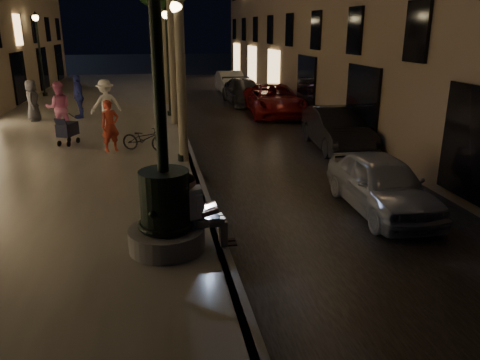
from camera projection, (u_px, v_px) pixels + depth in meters
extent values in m
plane|color=black|center=(178.00, 123.00, 21.06)|extent=(120.00, 120.00, 0.00)
cube|color=black|center=(244.00, 121.00, 21.58)|extent=(6.00, 45.00, 0.02)
cube|color=#646158|center=(86.00, 124.00, 20.32)|extent=(8.00, 45.00, 0.20)
cube|color=#59595B|center=(178.00, 121.00, 21.03)|extent=(0.25, 45.00, 0.20)
cylinder|color=#59595B|center=(167.00, 238.00, 8.61)|extent=(1.40, 1.40, 0.40)
cylinder|color=black|center=(165.00, 200.00, 8.38)|extent=(0.90, 0.90, 1.10)
torus|color=black|center=(166.00, 223.00, 8.52)|extent=(1.04, 1.04, 0.10)
torus|color=black|center=(164.00, 179.00, 8.26)|extent=(0.89, 0.89, 0.09)
cylinder|color=black|center=(158.00, 78.00, 7.71)|extent=(0.20, 0.20, 3.20)
cube|color=gray|center=(196.00, 221.00, 8.62)|extent=(0.39, 0.26, 0.19)
cube|color=white|center=(192.00, 203.00, 8.49)|extent=(0.48, 0.28, 0.61)
sphere|color=tan|center=(190.00, 182.00, 8.36)|extent=(0.23, 0.23, 0.23)
sphere|color=black|center=(189.00, 180.00, 8.35)|extent=(0.23, 0.23, 0.23)
cube|color=gray|center=(211.00, 222.00, 8.57)|extent=(0.50, 0.14, 0.15)
cube|color=gray|center=(210.00, 218.00, 8.75)|extent=(0.50, 0.14, 0.15)
cube|color=gray|center=(224.00, 234.00, 8.69)|extent=(0.14, 0.13, 0.50)
cube|color=gray|center=(222.00, 229.00, 8.87)|extent=(0.14, 0.13, 0.50)
cube|color=black|center=(230.00, 245.00, 8.78)|extent=(0.28, 0.11, 0.03)
cube|color=black|center=(228.00, 240.00, 8.96)|extent=(0.28, 0.11, 0.03)
cube|color=black|center=(211.00, 216.00, 8.64)|extent=(0.26, 0.36, 0.02)
cube|color=black|center=(202.00, 211.00, 8.57)|extent=(0.09, 0.36, 0.23)
cube|color=#B2CFFF|center=(203.00, 211.00, 8.57)|extent=(0.07, 0.32, 0.20)
cylinder|color=#6B604C|center=(181.00, 78.00, 13.64)|extent=(0.28, 0.28, 5.00)
cylinder|color=#6B604C|center=(172.00, 62.00, 19.24)|extent=(0.28, 0.28, 5.10)
cylinder|color=#6B604C|center=(165.00, 56.00, 24.86)|extent=(0.28, 0.28, 4.90)
cylinder|color=#6B604C|center=(163.00, 49.00, 30.43)|extent=(0.28, 0.28, 5.20)
cylinder|color=black|center=(182.00, 157.00, 14.37)|extent=(0.28, 0.28, 0.20)
cylinder|color=black|center=(180.00, 88.00, 13.72)|extent=(0.12, 0.12, 4.40)
sphere|color=#FFD88C|center=(176.00, 7.00, 13.02)|extent=(0.36, 0.36, 0.36)
cylinder|color=black|center=(170.00, 113.00, 21.85)|extent=(0.28, 0.28, 0.20)
cylinder|color=black|center=(168.00, 67.00, 21.20)|extent=(0.12, 0.12, 4.40)
sphere|color=#FFD88C|center=(166.00, 15.00, 20.50)|extent=(0.36, 0.36, 0.36)
cone|color=black|center=(166.00, 9.00, 20.42)|extent=(0.30, 0.30, 0.22)
cylinder|color=black|center=(165.00, 91.00, 29.32)|extent=(0.28, 0.28, 0.20)
cylinder|color=black|center=(163.00, 57.00, 28.67)|extent=(0.12, 0.12, 4.40)
sphere|color=#FFD88C|center=(161.00, 18.00, 27.97)|extent=(0.36, 0.36, 0.36)
cone|color=black|center=(161.00, 14.00, 27.90)|extent=(0.30, 0.30, 0.22)
cylinder|color=black|center=(161.00, 79.00, 36.80)|extent=(0.28, 0.28, 0.20)
cylinder|color=black|center=(160.00, 51.00, 36.15)|extent=(0.12, 0.12, 4.40)
sphere|color=#FFD88C|center=(158.00, 20.00, 35.45)|extent=(0.36, 0.36, 0.36)
cone|color=black|center=(158.00, 17.00, 35.37)|extent=(0.30, 0.30, 0.22)
cylinder|color=black|center=(45.00, 94.00, 28.07)|extent=(0.28, 0.28, 0.20)
cylinder|color=black|center=(41.00, 58.00, 27.42)|extent=(0.12, 0.12, 4.40)
sphere|color=#FFD88C|center=(35.00, 18.00, 26.72)|extent=(0.36, 0.36, 0.36)
cone|color=black|center=(35.00, 13.00, 26.64)|extent=(0.30, 0.30, 0.22)
cube|color=black|center=(67.00, 129.00, 16.21)|extent=(0.71, 0.86, 0.45)
cube|color=black|center=(61.00, 123.00, 15.80)|extent=(0.43, 0.31, 0.29)
cylinder|color=black|center=(59.00, 143.00, 16.11)|extent=(0.12, 0.20, 0.20)
cylinder|color=black|center=(69.00, 144.00, 16.04)|extent=(0.12, 0.20, 0.20)
cylinder|color=black|center=(69.00, 140.00, 16.67)|extent=(0.12, 0.20, 0.20)
cylinder|color=black|center=(78.00, 140.00, 16.59)|extent=(0.12, 0.20, 0.20)
cylinder|color=black|center=(72.00, 116.00, 16.46)|extent=(0.20, 0.42, 0.27)
imported|color=#A8ABB0|center=(382.00, 184.00, 10.81)|extent=(1.64, 3.89, 1.31)
imported|color=black|center=(337.00, 129.00, 16.37)|extent=(1.90, 4.52, 1.45)
imported|color=maroon|center=(274.00, 100.00, 22.84)|extent=(2.77, 5.47, 1.48)
imported|color=#302F35|center=(244.00, 92.00, 26.25)|extent=(2.07, 4.75, 1.36)
imported|color=#A09F9B|center=(231.00, 82.00, 30.42)|extent=(1.55, 4.35, 1.43)
imported|color=#BF3926|center=(110.00, 126.00, 15.26)|extent=(0.73, 0.64, 1.69)
imported|color=pink|center=(59.00, 108.00, 17.95)|extent=(1.09, 0.92, 1.96)
imported|color=white|center=(106.00, 104.00, 18.86)|extent=(1.45, 1.17, 1.95)
imported|color=navy|center=(78.00, 97.00, 20.98)|extent=(0.80, 1.21, 1.91)
imported|color=#36353A|center=(32.00, 100.00, 20.33)|extent=(0.59, 0.88, 1.79)
imported|color=black|center=(145.00, 139.00, 15.42)|extent=(1.67, 1.19, 0.83)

